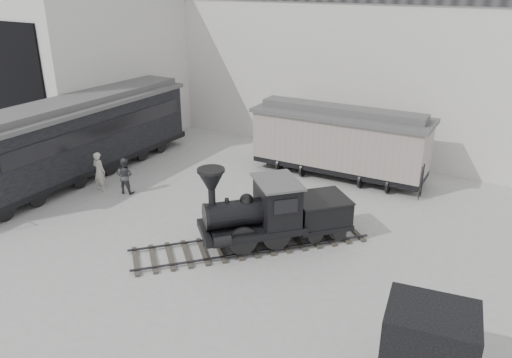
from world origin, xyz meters
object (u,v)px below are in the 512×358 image
Objects in this scene: coal_hopper at (430,339)px; passenger_coach at (84,136)px; locomotive at (269,215)px; visitor_a at (99,172)px; boxcar at (340,140)px; visitor_b at (125,176)px.

passenger_coach is at bearing 153.25° from coal_hopper.
visitor_a is (-9.12, 0.10, -0.22)m from locomotive.
visitor_b is (-7.34, -7.15, -1.01)m from boxcar.
boxcar is 5.22× the size of visitor_b.
visitor_a is 0.80× the size of coal_hopper.
locomotive is 3.38× the size of coal_hopper.
locomotive is 7.97m from visitor_b.
visitor_a is at bearing 154.83° from coal_hopper.
visitor_a reaches higher than visitor_b.
passenger_coach is 8.17× the size of visitor_b.
coal_hopper is at bearing -61.11° from boxcar.
passenger_coach is (-11.29, 1.21, 0.86)m from locomotive.
passenger_coach is at bearing -27.01° from visitor_a.
boxcar is 13.85m from coal_hopper.
locomotive is 0.57× the size of passenger_coach.
coal_hopper is (18.05, -5.26, -0.54)m from passenger_coach.
visitor_a is (-8.52, -7.57, -0.91)m from boxcar.
locomotive is at bearing 159.67° from visitor_b.
locomotive is at bearing -8.99° from passenger_coach.
coal_hopper reaches higher than visitor_a.
locomotive is 4.69× the size of visitor_b.
boxcar is at bearing 111.58° from coal_hopper.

